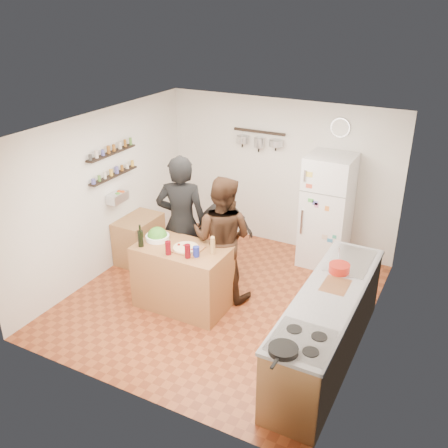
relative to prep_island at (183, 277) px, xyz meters
The scene contains 26 objects.
room_shell 1.17m from the prep_island, 62.31° to the left, with size 4.20×4.20×4.20m.
prep_island is the anchor object (origin of this frame).
pizza_board 0.47m from the prep_island, 14.04° to the right, with size 0.42×0.34×0.02m, color brown.
pizza 0.49m from the prep_island, 14.04° to the right, with size 0.34×0.34×0.02m, color beige.
salad_bowl 0.65m from the prep_island, behind, with size 0.33×0.33×0.07m, color white.
wine_bottle 0.79m from the prep_island, 156.25° to the right, with size 0.07×0.07×0.23m, color black.
wine_glass_near 0.60m from the prep_island, 101.77° to the right, with size 0.08×0.08×0.19m, color #59070F.
wine_glass_far 0.62m from the prep_island, 42.27° to the right, with size 0.08×0.08×0.18m, color #4F060D.
pepper_mill 0.72m from the prep_island, ahead, with size 0.06×0.06×0.20m, color #A97E46.
salt_canister 0.62m from the prep_island, 21.80° to the right, with size 0.08×0.08×0.14m, color navy.
person_left 0.81m from the prep_island, 121.46° to the left, with size 0.73×0.48×2.00m, color black.
person_center 0.76m from the prep_island, 55.10° to the left, with size 0.88×0.69×1.81m, color black.
person_back 1.07m from the prep_island, 83.49° to the left, with size 0.88×0.36×1.50m, color #322E2C.
counter_run 2.10m from the prep_island, ahead, with size 0.63×2.63×0.90m, color #9E7042.
stove_top 2.43m from the prep_island, 28.40° to the right, with size 0.60×0.62×0.02m, color white.
skillet 2.48m from the prep_island, 34.71° to the right, with size 0.29×0.29×0.06m, color black.
sink 2.25m from the prep_island, 17.65° to the left, with size 0.50×0.80×0.03m, color silver.
cutting_board 2.14m from the prep_island, ahead, with size 0.30×0.40×0.02m, color #945C36.
red_bowl 2.14m from the prep_island, ahead, with size 0.25×0.25×0.11m, color #A41E12.
fridge 2.55m from the prep_island, 57.55° to the left, with size 0.70×0.68×1.80m, color white.
wall_clock 3.27m from the prep_island, 61.18° to the left, with size 0.30×0.30×0.03m, color silver.
spice_shelf_lower 1.94m from the prep_island, 159.72° to the left, with size 0.12×1.00×0.03m, color black.
spice_shelf_upper 2.15m from the prep_island, 159.72° to the left, with size 0.12×1.00×0.03m, color black.
produce_basket 1.75m from the prep_island, 159.35° to the left, with size 0.18×0.35×0.14m, color silver.
side_table 1.57m from the prep_island, 148.80° to the left, with size 0.50×0.80×0.73m, color #AC7848.
pot_rack 2.80m from the prep_island, 88.88° to the left, with size 0.90×0.04×0.04m, color black.
Camera 1 is at (2.85, -5.33, 3.99)m, focal length 40.00 mm.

